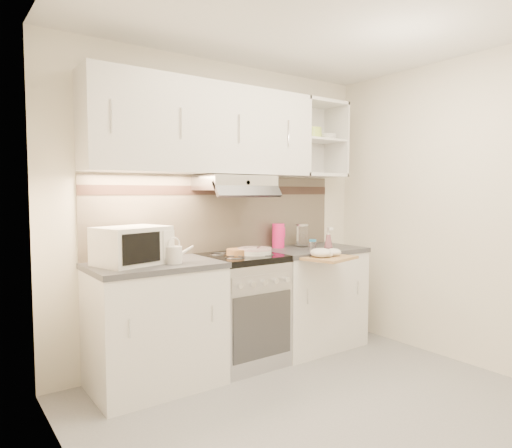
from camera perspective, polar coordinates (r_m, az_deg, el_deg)
name	(u,v)px	position (r m, az deg, el deg)	size (l,w,h in m)	color
ground	(339,416)	(3.15, 10.29, -22.53)	(3.00, 3.00, 0.00)	#939396
room_shell	(302,159)	(3.10, 5.79, 8.10)	(3.04, 2.84, 2.52)	white
base_cabinet_left	(155,327)	(3.45, -12.49, -12.48)	(0.90, 0.60, 0.86)	white
worktop_left	(154,266)	(3.36, -12.61, -5.09)	(0.92, 0.62, 0.04)	#47474C
base_cabinet_right	(310,299)	(4.25, 6.74, -9.29)	(0.90, 0.60, 0.86)	white
worktop_right	(310,250)	(4.17, 6.79, -3.26)	(0.92, 0.62, 0.04)	#47474C
electric_range	(241,309)	(3.79, -1.83, -10.57)	(0.60, 0.60, 0.90)	#B7B7BC
microwave	(132,246)	(3.30, -15.25, -2.61)	(0.55, 0.46, 0.26)	silver
watering_can	(175,254)	(3.29, -10.10, -3.70)	(0.22, 0.11, 0.19)	silver
plate_stack	(255,251)	(3.71, -0.18, -3.40)	(0.28, 0.28, 0.06)	white
bread_loaf	(238,252)	(3.68, -2.25, -3.50)	(0.19, 0.19, 0.05)	#965F3D
pink_pitcher	(278,236)	(4.14, 2.82, -1.45)	(0.12, 0.11, 0.22)	#FF1D75
glass_jar	(302,235)	(4.24, 5.78, -1.41)	(0.11, 0.11, 0.21)	silver
spice_jar	(313,245)	(4.01, 7.09, -2.57)	(0.06, 0.06, 0.09)	white
spray_bottle	(328,240)	(4.14, 9.04, -1.95)	(0.08, 0.08, 0.20)	pink
cutting_board	(327,258)	(3.77, 8.88, -4.19)	(0.40, 0.36, 0.02)	tan
dish_towel	(325,252)	(3.75, 8.64, -3.46)	(0.28, 0.24, 0.08)	silver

